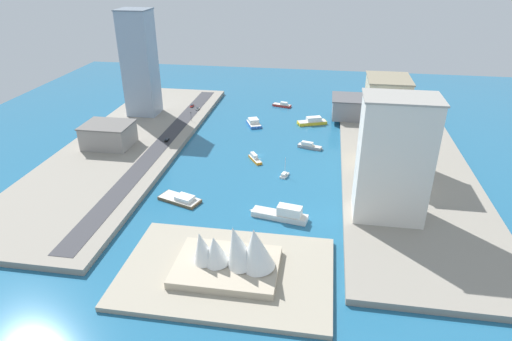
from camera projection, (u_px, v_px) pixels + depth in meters
The scene contains 24 objects.
ground_plane at pixel (259, 155), 266.43m from camera, with size 440.00×440.00×0.00m, color #23668E.
quay_west at pixel (403, 162), 253.97m from camera, with size 70.00×240.00×2.92m, color gray.
quay_east at pixel (128, 144), 277.58m from camera, with size 70.00×240.00×2.92m, color gray.
peninsula_point at pixel (227, 272), 167.99m from camera, with size 79.81×52.87×2.00m, color #A89E89.
road_strip at pixel (161, 144), 273.75m from camera, with size 10.75×228.00×0.15m, color #38383D.
catamaran_blue at pixel (254, 123), 311.38m from camera, with size 13.15×17.10×4.60m.
yacht_sleek_gray at pixel (309, 146), 275.22m from camera, with size 16.41×7.94×3.87m.
water_taxi_orange at pixel (255, 158), 258.98m from camera, with size 9.81×13.23×3.82m.
ferry_white_commuter at pixel (283, 214), 202.08m from camera, with size 28.06×10.87×7.05m.
tugboat_red at pixel (282, 105), 348.95m from camera, with size 15.93×8.61×3.80m.
ferry_yellow_fast at pixel (312, 121), 313.31m from camera, with size 21.98×13.80×5.25m.
barge_flat_brown at pixel (181, 199), 216.78m from camera, with size 22.57×15.25×3.51m.
sailboat_small_white at pixel (284, 175), 240.82m from camera, with size 4.91×8.05×11.11m.
warehouse_low_gray at pixel (362, 107), 315.65m from camera, with size 43.59×26.91×14.38m.
hotel_broad_white at pixel (394, 159), 188.42m from camera, with size 31.25×20.57×55.42m.
carpark_squat_concrete at pixel (109, 135), 268.99m from camera, with size 28.77×23.25×14.06m.
tower_tall_glass at pixel (140, 64), 310.19m from camera, with size 21.58×19.74×72.94m.
office_block_beige at pixel (383, 122), 239.55m from camera, with size 22.17×27.28×48.62m.
suv_black at pixel (167, 140), 277.75m from camera, with size 1.90×5.01×1.65m.
pickup_red at pixel (192, 106), 339.33m from camera, with size 1.85×5.10×1.51m.
van_white at pixel (198, 109), 333.03m from camera, with size 1.99×4.46×1.55m.
traffic_light_waterfront at pixel (191, 115), 309.81m from camera, with size 0.36×0.36×6.50m.
opera_landmark at pixel (233, 254), 163.83m from camera, with size 39.09×28.28×20.48m.
park_tree_cluster at pixel (389, 154), 248.48m from camera, with size 15.62×21.81×7.97m.
Camera 1 is at (-36.36, 239.95, 110.35)m, focal length 31.03 mm.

